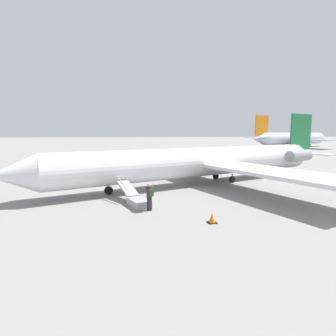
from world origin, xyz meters
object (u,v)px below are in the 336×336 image
boarding_stairs (136,200)px  airplane_taxiing_distant (292,138)px  passenger (150,195)px  airplane_main (210,161)px

boarding_stairs → airplane_taxiing_distant: bearing=-61.6°
airplane_taxiing_distant → boarding_stairs: 85.61m
airplane_taxiing_distant → passenger: (57.40, 64.24, -2.10)m
boarding_stairs → passenger: bearing=-172.5°
airplane_main → passenger: (7.02, 8.19, -1.13)m
airplane_taxiing_distant → boarding_stairs: bearing=-150.5°
boarding_stairs → airplane_main: bearing=-67.7°
airplane_taxiing_distant → airplane_main: bearing=-149.7°
boarding_stairs → passenger: size_ratio=2.37×
airplane_taxiing_distant → passenger: 86.18m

